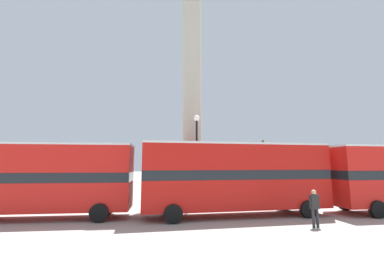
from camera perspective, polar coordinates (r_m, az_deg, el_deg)
The scene contains 7 objects.
ground_plane at distance 22.09m, azimuth 0.00°, elevation -16.27°, with size 200.00×200.00×0.00m, color #ADA89E.
monument_column at distance 22.18m, azimuth 0.00°, elevation 1.27°, with size 5.49×5.49×22.12m.
bus_a at distance 17.40m, azimuth -30.17°, elevation -9.46°, with size 10.03×2.73×4.29m.
bus_b at distance 16.26m, azimuth 9.57°, elevation -10.45°, with size 11.48×3.53×4.38m.
equestrian_statue at distance 28.76m, azimuth 15.83°, elevation -10.96°, with size 3.66×2.88×5.75m.
street_lamp at distance 18.17m, azimuth 1.06°, elevation -6.17°, with size 0.43×0.43×6.62m.
pedestrian_near_lamp at distance 14.69m, azimuth 25.58°, elevation -15.39°, with size 0.51×0.31×1.82m.
Camera 1 is at (-2.53, -21.73, 3.06)m, focal length 24.00 mm.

